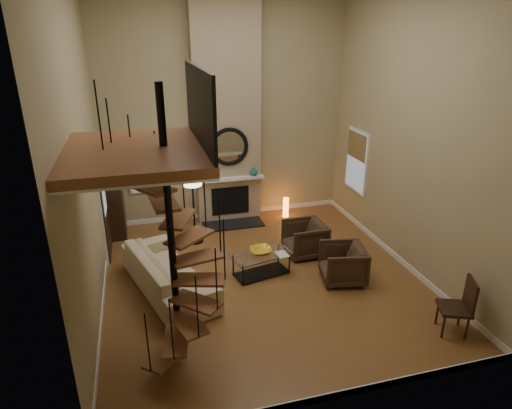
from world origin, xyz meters
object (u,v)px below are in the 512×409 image
object	(u,v)px
hutch	(114,197)
coffee_table	(261,262)
side_chair	(461,304)
armchair_near	(308,238)
armchair_far	(347,264)
accent_lamp	(286,207)
floor_lamp	(192,184)
sofa	(167,272)

from	to	relation	value
hutch	coffee_table	distance (m)	3.96
side_chair	armchair_near	bearing A→B (deg)	112.88
hutch	coffee_table	world-z (taller)	hutch
armchair_far	accent_lamp	bearing A→B (deg)	-166.20
armchair_near	armchair_far	xyz separation A→B (m)	(0.32, -1.23, 0.00)
coffee_table	accent_lamp	world-z (taller)	accent_lamp
coffee_table	floor_lamp	bearing A→B (deg)	120.81
sofa	accent_lamp	distance (m)	4.26
hutch	armchair_near	world-z (taller)	hutch
hutch	floor_lamp	world-z (taller)	hutch
floor_lamp	accent_lamp	distance (m)	2.87
sofa	hutch	bearing A→B (deg)	2.05
armchair_far	floor_lamp	xyz separation A→B (m)	(-2.62, 2.45, 1.06)
armchair_near	coffee_table	bearing A→B (deg)	-65.15
sofa	coffee_table	distance (m)	1.86
accent_lamp	sofa	bearing A→B (deg)	-140.12
hutch	armchair_near	bearing A→B (deg)	-27.51
sofa	coffee_table	bearing A→B (deg)	-104.18
coffee_table	floor_lamp	size ratio (longest dim) A/B	0.74
armchair_far	side_chair	distance (m)	2.19
sofa	armchair_far	distance (m)	3.44
sofa	coffee_table	xyz separation A→B (m)	(1.86, 0.09, -0.11)
hutch	side_chair	distance (m)	7.55
armchair_far	armchair_near	bearing A→B (deg)	-154.04
armchair_far	hutch	bearing A→B (deg)	-115.85
armchair_far	coffee_table	world-z (taller)	armchair_far
armchair_near	side_chair	distance (m)	3.44
hutch	armchair_far	size ratio (longest dim) A/B	2.36
accent_lamp	armchair_near	bearing A→B (deg)	-95.29
armchair_near	armchair_far	distance (m)	1.27
sofa	armchair_near	distance (m)	3.16
sofa	accent_lamp	bearing A→B (deg)	-67.13
hutch	coffee_table	bearing A→B (deg)	-43.75
sofa	side_chair	distance (m)	5.07
armchair_far	accent_lamp	size ratio (longest dim) A/B	1.57
sofa	armchair_near	size ratio (longest dim) A/B	3.03
floor_lamp	accent_lamp	bearing A→B (deg)	18.47
side_chair	accent_lamp	bearing A→B (deg)	102.40
hutch	sofa	bearing A→B (deg)	-70.94
side_chair	armchair_far	bearing A→B (deg)	117.81
coffee_table	side_chair	distance (m)	3.64
sofa	side_chair	bearing A→B (deg)	-136.35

